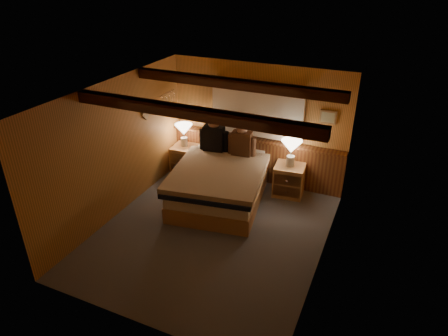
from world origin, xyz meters
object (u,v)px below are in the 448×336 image
Objects in this scene: person_left at (214,136)px; duffel_bag at (188,173)px; nightstand_right at (289,180)px; bed at (220,184)px; lamp_right at (291,148)px; nightstand_left at (186,160)px; lamp_left at (184,131)px; person_right at (242,142)px.

duffel_bag is at bearing -167.41° from person_left.
person_left is at bearing 177.79° from nightstand_right.
nightstand_right is 2.07m from duffel_bag.
bed is 1.36m from nightstand_right.
nightstand_right is 0.67m from lamp_right.
lamp_right is 0.87× the size of duffel_bag.
nightstand_left is 1.27× the size of lamp_left.
lamp_left is 0.93× the size of lamp_right.
person_left is 0.58m from person_right.
person_left is 1.07× the size of person_right.
nightstand_right is 2.38m from lamp_left.
lamp_right is (2.28, 0.00, 0.03)m from lamp_left.
duffel_bag is at bearing 143.92° from bed.
bed reaches higher than nightstand_left.
nightstand_left is 1.03× the size of duffel_bag.
lamp_right is at bearing 26.00° from bed.
bed is 4.80× the size of lamp_left.
duffel_bag is (-1.08, -0.23, -0.80)m from person_right.
lamp_right is 1.54m from person_left.
bed is 1.36m from nightstand_left.
person_right reaches higher than duffel_bag.
nightstand_right is (2.25, 0.02, 0.00)m from nightstand_left.
lamp_right reaches higher than lamp_left.
lamp_right is (-0.01, 0.02, 0.67)m from nightstand_right.
lamp_left is 1.33m from person_right.
bed is 0.93m from person_right.
lamp_left is 0.70× the size of person_right.
bed is 3.77× the size of nightstand_left.
person_left reaches higher than lamp_left.
nightstand_left is at bearing 174.40° from nightstand_right.
lamp_right is (1.11, 0.79, 0.61)m from bed.
lamp_left reaches higher than duffel_bag.
bed is at bearing -66.41° from person_left.
nightstand_right is (1.12, 0.77, -0.06)m from bed.
lamp_left is at bearing 119.92° from duffel_bag.
person_left is 1.23× the size of duffel_bag.
nightstand_right is 1.04× the size of duffel_bag.
duffel_bag is (-0.50, -0.20, -0.82)m from person_left.
bed is 3.38× the size of person_right.
person_right is at bearing -174.42° from lamp_right.
nightstand_right is 1.29× the size of lamp_left.
person_left reaches higher than duffel_bag.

